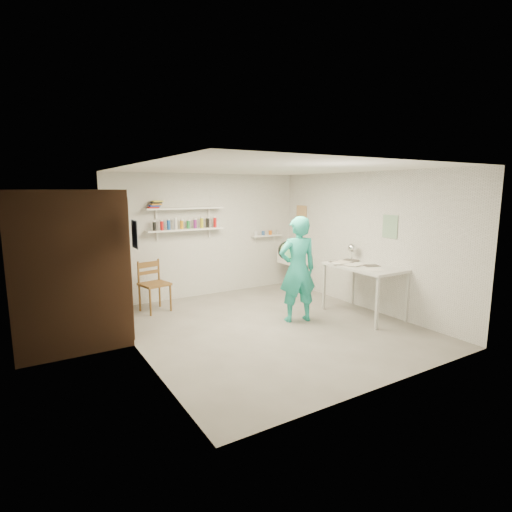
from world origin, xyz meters
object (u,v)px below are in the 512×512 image
man (298,269)px  belfast_sink (295,256)px  desk_lamp (352,248)px  wall_clock (287,250)px  work_table (364,291)px  wooden_chair (155,284)px

man → belfast_sink: bearing=-111.1°
desk_lamp → belfast_sink: bearing=93.7°
wall_clock → desk_lamp: size_ratio=1.90×
man → wall_clock: 0.36m
work_table → man: bearing=161.9°
desk_lamp → wall_clock: bearing=177.3°
wall_clock → desk_lamp: (1.38, -0.07, -0.06)m
belfast_sink → wooden_chair: bearing=-179.7°
belfast_sink → work_table: work_table is taller
work_table → belfast_sink: bearing=87.0°
man → wooden_chair: man is taller
wall_clock → desk_lamp: wall_clock is taller
work_table → desk_lamp: bearing=67.6°
wooden_chair → belfast_sink: bearing=-11.9°
wooden_chair → desk_lamp: (3.12, -1.54, 0.59)m
man → wooden_chair: size_ratio=1.75×
belfast_sink → wooden_chair: wooden_chair is taller
wooden_chair → work_table: (2.91, -2.06, -0.06)m
belfast_sink → work_table: (-0.11, -2.07, -0.27)m
belfast_sink → work_table: size_ratio=0.47×
belfast_sink → desk_lamp: 1.61m
wall_clock → work_table: wall_clock is taller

